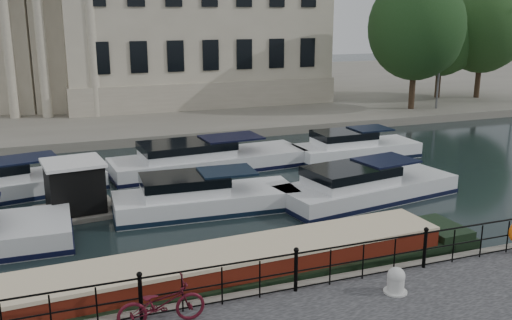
{
  "coord_description": "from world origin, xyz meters",
  "views": [
    {
      "loc": [
        -5.74,
        -14.54,
        7.61
      ],
      "look_at": [
        0.5,
        2.0,
        3.0
      ],
      "focal_mm": 40.0,
      "sensor_mm": 36.0,
      "label": 1
    }
  ],
  "objects_px": {
    "mooring_bollard": "(396,281)",
    "harbour_hut": "(75,190)",
    "narrowboat": "(234,277)",
    "bicycle": "(161,304)"
  },
  "relations": [
    {
      "from": "mooring_bollard",
      "to": "narrowboat",
      "type": "distance_m",
      "value": 4.44
    },
    {
      "from": "bicycle",
      "to": "narrowboat",
      "type": "relative_size",
      "value": 0.13
    },
    {
      "from": "mooring_bollard",
      "to": "harbour_hut",
      "type": "xyz_separation_m",
      "value": [
        -7.28,
        10.74,
        0.08
      ]
    },
    {
      "from": "narrowboat",
      "to": "harbour_hut",
      "type": "bearing_deg",
      "value": 112.28
    },
    {
      "from": "mooring_bollard",
      "to": "harbour_hut",
      "type": "relative_size",
      "value": 0.21
    },
    {
      "from": "bicycle",
      "to": "narrowboat",
      "type": "distance_m",
      "value": 3.31
    },
    {
      "from": "mooring_bollard",
      "to": "harbour_hut",
      "type": "distance_m",
      "value": 12.97
    },
    {
      "from": "harbour_hut",
      "to": "mooring_bollard",
      "type": "bearing_deg",
      "value": -62.11
    },
    {
      "from": "narrowboat",
      "to": "harbour_hut",
      "type": "distance_m",
      "value": 8.92
    },
    {
      "from": "bicycle",
      "to": "narrowboat",
      "type": "xyz_separation_m",
      "value": [
        2.47,
        2.09,
        -0.72
      ]
    }
  ]
}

